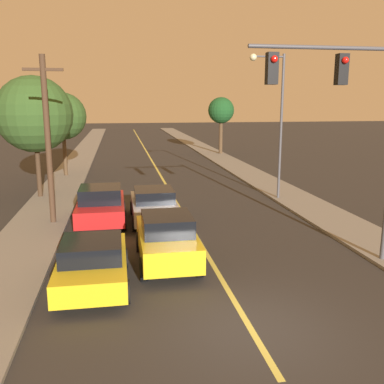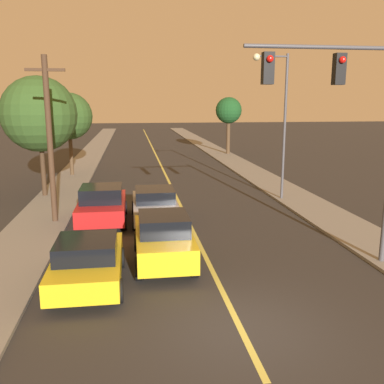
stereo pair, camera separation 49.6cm
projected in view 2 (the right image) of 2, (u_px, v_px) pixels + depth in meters
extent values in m
plane|color=#2D2B28|center=(241.00, 330.00, 10.04)|extent=(200.00, 200.00, 0.00)
cube|color=#2D2B28|center=(155.00, 152.00, 44.91)|extent=(10.47, 80.00, 0.01)
cube|color=#D1C14C|center=(155.00, 152.00, 44.91)|extent=(0.16, 76.00, 0.00)
cube|color=gray|center=(92.00, 153.00, 44.00)|extent=(2.50, 80.00, 0.12)
cube|color=gray|center=(215.00, 151.00, 45.79)|extent=(2.50, 80.00, 0.12)
cube|color=gold|center=(163.00, 242.00, 14.07)|extent=(1.78, 4.15, 0.75)
cube|color=black|center=(164.00, 223.00, 13.77)|extent=(1.57, 1.87, 0.58)
cylinder|color=black|center=(137.00, 241.00, 15.28)|extent=(0.22, 0.72, 0.72)
cylinder|color=black|center=(184.00, 239.00, 15.51)|extent=(0.22, 0.72, 0.72)
cylinder|color=black|center=(139.00, 268.00, 12.78)|extent=(0.22, 0.72, 0.72)
cylinder|color=black|center=(195.00, 265.00, 13.02)|extent=(0.22, 0.72, 0.72)
cube|color=#A5A8B2|center=(155.00, 207.00, 19.04)|extent=(1.90, 4.26, 0.65)
cube|color=black|center=(155.00, 195.00, 18.75)|extent=(1.67, 1.92, 0.54)
cylinder|color=black|center=(134.00, 208.00, 20.26)|extent=(0.22, 0.64, 0.64)
cylinder|color=black|center=(172.00, 206.00, 20.51)|extent=(0.22, 0.64, 0.64)
cylinder|color=black|center=(135.00, 223.00, 17.70)|extent=(0.22, 0.64, 0.64)
cylinder|color=black|center=(178.00, 221.00, 17.95)|extent=(0.22, 0.64, 0.64)
cube|color=gold|center=(88.00, 264.00, 12.38)|extent=(1.90, 4.04, 0.61)
cube|color=black|center=(86.00, 248.00, 12.11)|extent=(1.67, 1.82, 0.51)
cylinder|color=black|center=(63.00, 260.00, 13.53)|extent=(0.22, 0.64, 0.64)
cylinder|color=black|center=(121.00, 258.00, 13.78)|extent=(0.22, 0.64, 0.64)
cylinder|color=black|center=(48.00, 295.00, 11.10)|extent=(0.22, 0.64, 0.64)
cylinder|color=black|center=(119.00, 291.00, 11.35)|extent=(0.22, 0.64, 0.64)
cube|color=red|center=(102.00, 208.00, 18.83)|extent=(1.99, 4.27, 0.70)
cube|color=black|center=(101.00, 194.00, 18.53)|extent=(1.75, 1.92, 0.64)
cylinder|color=black|center=(84.00, 209.00, 20.06)|extent=(0.22, 0.64, 0.64)
cylinder|color=black|center=(125.00, 207.00, 20.32)|extent=(0.22, 0.64, 0.64)
cylinder|color=black|center=(77.00, 224.00, 17.49)|extent=(0.22, 0.64, 0.64)
cylinder|color=black|center=(124.00, 223.00, 17.75)|extent=(0.22, 0.64, 0.64)
cylinder|color=#47474C|center=(325.00, 47.00, 12.37)|extent=(4.83, 0.12, 0.12)
cube|color=black|center=(339.00, 69.00, 12.57)|extent=(0.32, 0.28, 0.90)
sphere|color=red|center=(343.00, 60.00, 12.34)|extent=(0.20, 0.20, 0.20)
cube|color=black|center=(268.00, 68.00, 12.27)|extent=(0.32, 0.28, 0.90)
sphere|color=red|center=(270.00, 59.00, 12.04)|extent=(0.20, 0.20, 0.20)
cylinder|color=#47474C|center=(284.00, 128.00, 22.44)|extent=(0.14, 0.14, 7.52)
cylinder|color=#47474C|center=(272.00, 56.00, 21.58)|extent=(1.63, 0.09, 0.09)
sphere|color=beige|center=(257.00, 57.00, 21.48)|extent=(0.36, 0.36, 0.36)
cylinder|color=#422D1E|center=(50.00, 141.00, 18.06)|extent=(0.24, 0.24, 7.00)
cube|color=#422D1E|center=(45.00, 70.00, 17.46)|extent=(1.60, 0.12, 0.12)
cylinder|color=#4C3823|center=(71.00, 154.00, 30.30)|extent=(0.26, 0.26, 3.00)
sphere|color=#2D4C1E|center=(69.00, 116.00, 29.76)|extent=(3.24, 3.24, 3.24)
cylinder|color=#3D2B1C|center=(43.00, 168.00, 23.57)|extent=(0.26, 0.26, 3.05)
sphere|color=#2D4C1E|center=(39.00, 114.00, 22.96)|extent=(4.05, 4.05, 4.05)
cylinder|color=#4C3823|center=(228.00, 137.00, 42.75)|extent=(0.37, 0.37, 3.38)
sphere|color=#19471E|center=(229.00, 110.00, 42.21)|extent=(2.57, 2.57, 2.57)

